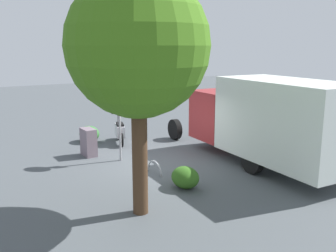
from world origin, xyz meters
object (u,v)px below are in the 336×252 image
object	(u,v)px
street_tree	(138,47)
bike_rack_hoop	(155,173)
motorcycle	(120,131)
utility_cabinet	(89,142)
stop_sign	(119,101)
box_truck_near	(266,118)

from	to	relation	value
street_tree	bike_rack_hoop	world-z (taller)	street_tree
motorcycle	utility_cabinet	xyz separation A→B (m)	(-1.10, 1.79, 0.00)
utility_cabinet	stop_sign	bearing A→B (deg)	-147.59
utility_cabinet	bike_rack_hoop	bearing A→B (deg)	-159.77
utility_cabinet	bike_rack_hoop	distance (m)	3.28
motorcycle	bike_rack_hoop	xyz separation A→B (m)	(-4.14, 0.67, -0.52)
bike_rack_hoop	motorcycle	bearing A→B (deg)	-9.18
stop_sign	street_tree	distance (m)	4.84
bike_rack_hoop	street_tree	bearing A→B (deg)	143.46
utility_cabinet	motorcycle	bearing A→B (deg)	-58.41
motorcycle	bike_rack_hoop	distance (m)	4.22
box_truck_near	street_tree	xyz separation A→B (m)	(-1.16, 5.44, 2.39)
street_tree	bike_rack_hoop	xyz separation A→B (m)	(2.39, -1.77, -4.05)
box_truck_near	bike_rack_hoop	distance (m)	4.21
bike_rack_hoop	stop_sign	bearing A→B (deg)	11.17
motorcycle	bike_rack_hoop	world-z (taller)	motorcycle
stop_sign	street_tree	xyz separation A→B (m)	(-4.24, 1.41, 1.86)
box_truck_near	street_tree	world-z (taller)	street_tree
stop_sign	street_tree	size ratio (longest dim) A/B	0.57
motorcycle	stop_sign	bearing A→B (deg)	173.82
motorcycle	utility_cabinet	world-z (taller)	motorcycle
stop_sign	street_tree	world-z (taller)	street_tree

